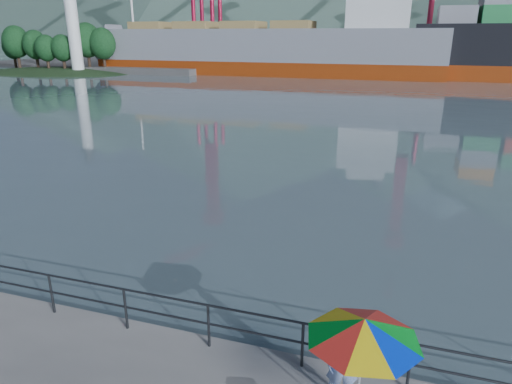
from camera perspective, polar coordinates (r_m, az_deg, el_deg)
harbor_water at (r=135.88m, az=16.76°, el=15.77°), size 500.00×280.00×0.00m
far_dock at (r=99.02m, az=21.89°, el=14.24°), size 200.00×40.00×0.40m
guardrail at (r=10.34m, az=-11.21°, el=-15.00°), size 22.00×0.06×1.03m
lighthouse_islet at (r=90.24m, az=-23.96°, el=13.79°), size 48.00×26.40×19.20m
fisherman at (r=8.68m, az=10.84°, el=-20.43°), size 0.62×0.46×1.56m
beach_umbrella at (r=7.43m, az=13.34°, el=-16.37°), size 2.11×2.11×2.20m
fishing_rod at (r=10.06m, az=9.54°, el=-19.66°), size 0.63×1.58×1.19m
bulk_carrier at (r=78.87m, az=2.24°, el=17.56°), size 57.67×9.98×14.50m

